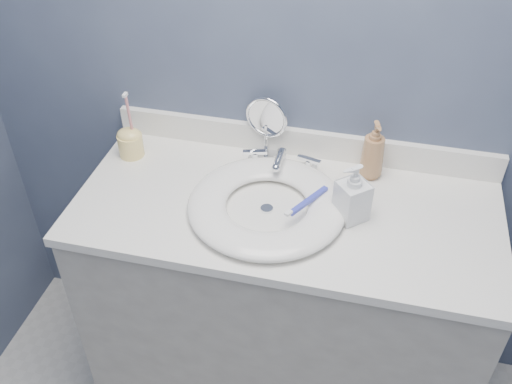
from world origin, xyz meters
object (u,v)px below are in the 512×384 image
(makeup_mirror, at_px, (266,124))
(soap_bottle_amber, at_px, (373,150))
(soap_bottle_clear, at_px, (353,193))
(toothbrush_holder, at_px, (130,141))

(makeup_mirror, bearing_deg, soap_bottle_amber, 5.00)
(soap_bottle_clear, bearing_deg, makeup_mirror, -170.48)
(makeup_mirror, xyz_separation_m, soap_bottle_amber, (0.33, -0.04, -0.02))
(soap_bottle_clear, height_order, toothbrush_holder, toothbrush_holder)
(makeup_mirror, xyz_separation_m, soap_bottle_clear, (0.30, -0.24, -0.02))
(soap_bottle_amber, bearing_deg, makeup_mirror, 156.94)
(makeup_mirror, bearing_deg, toothbrush_holder, -154.13)
(makeup_mirror, bearing_deg, soap_bottle_clear, -27.97)
(soap_bottle_amber, distance_m, soap_bottle_clear, 0.21)
(toothbrush_holder, bearing_deg, soap_bottle_amber, 5.21)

